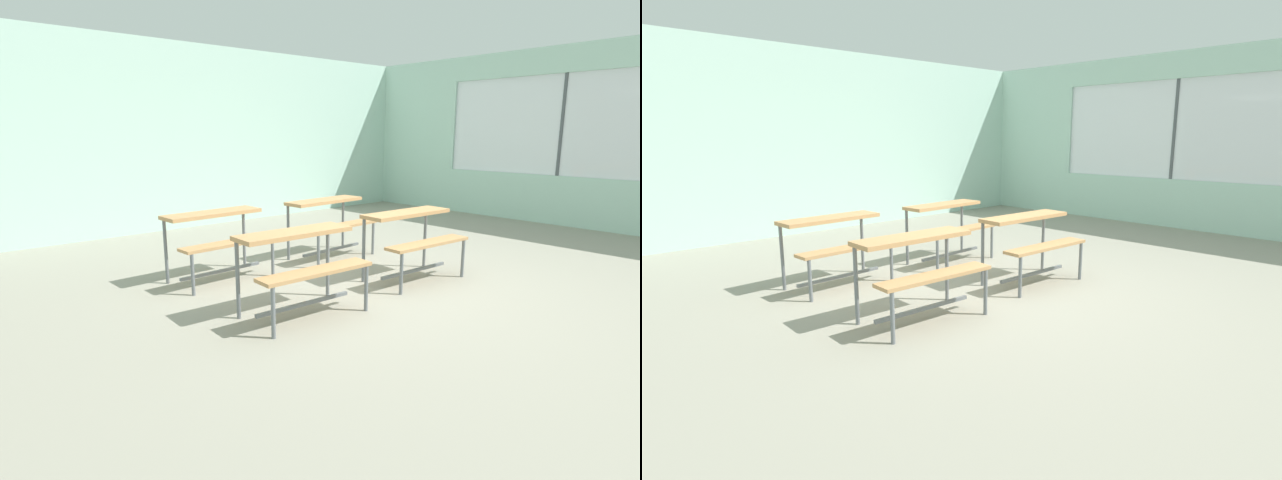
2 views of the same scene
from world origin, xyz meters
TOP-DOWN VIEW (x-y plane):
  - ground at (0.00, 0.00)m, footprint 10.00×9.00m
  - wall_back at (0.00, 4.50)m, footprint 10.00×0.12m
  - wall_right at (5.00, -0.13)m, footprint 0.12×9.00m
  - desk_bench_r0c0 at (-1.13, -0.02)m, footprint 1.13×0.64m
  - desk_bench_r0c1 at (0.47, 0.02)m, footprint 1.13×0.65m
  - desk_bench_r1c0 at (-1.13, 1.41)m, footprint 1.12×0.63m
  - desk_bench_r1c1 at (0.46, 1.36)m, footprint 1.13×0.64m

SIDE VIEW (x-z plane):
  - ground at x=0.00m, z-range -0.05..0.00m
  - desk_bench_r0c0 at x=-1.13m, z-range 0.19..0.93m
  - desk_bench_r0c1 at x=0.47m, z-range 0.19..0.93m
  - desk_bench_r1c0 at x=-1.13m, z-range 0.19..0.93m
  - desk_bench_r1c1 at x=0.46m, z-range 0.19..0.93m
  - wall_right at x=5.00m, z-range -0.05..2.95m
  - wall_back at x=0.00m, z-range 0.00..3.00m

